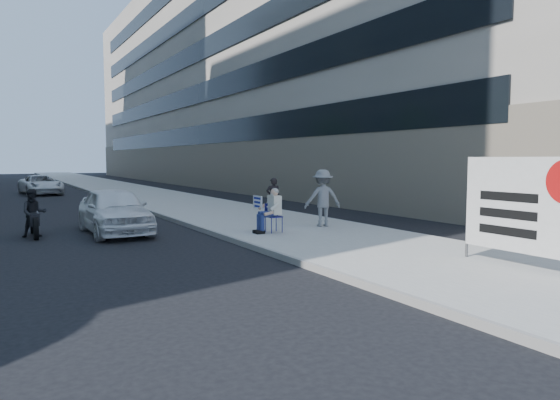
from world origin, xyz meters
TOP-DOWN VIEW (x-y plane):
  - ground at (0.00, 0.00)m, footprint 160.00×160.00m
  - near_sidewalk at (4.00, 20.00)m, footprint 5.00×120.00m
  - near_building at (17.00, 32.00)m, footprint 14.00×70.00m
  - seated_protester at (2.79, 4.86)m, footprint 0.83×1.12m
  - jogger at (4.92, 5.24)m, footprint 1.33×1.01m
  - pedestrian_woman at (4.85, 8.36)m, footprint 0.63×0.54m
  - protest_banner at (4.78, -2.02)m, footprint 0.08×3.06m
  - white_sedan_near at (-1.00, 7.98)m, footprint 1.75×4.26m
  - white_sedan_far at (-1.56, 27.92)m, footprint 2.62×4.81m
  - motorcycle at (-3.22, 8.46)m, footprint 0.70×2.04m

SIDE VIEW (x-z plane):
  - ground at x=0.00m, z-range 0.00..0.00m
  - near_sidewalk at x=4.00m, z-range 0.00..0.15m
  - motorcycle at x=-3.22m, z-range -0.08..1.35m
  - white_sedan_far at x=-1.56m, z-range 0.00..1.28m
  - white_sedan_near at x=-1.00m, z-range 0.00..1.45m
  - seated_protester at x=2.79m, z-range 0.22..1.53m
  - pedestrian_woman at x=4.85m, z-range 0.15..1.61m
  - jogger at x=4.92m, z-range 0.15..1.97m
  - protest_banner at x=4.78m, z-range 0.30..2.50m
  - near_building at x=17.00m, z-range 0.00..20.00m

